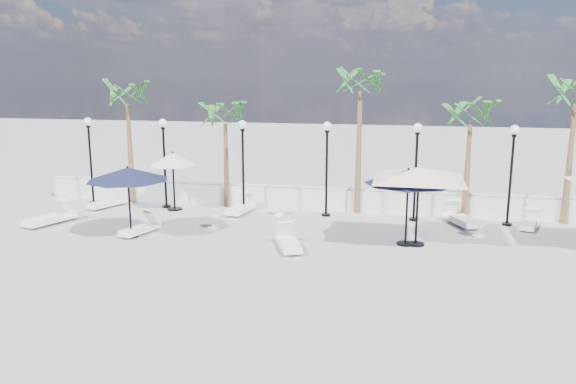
% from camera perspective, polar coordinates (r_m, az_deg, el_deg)
% --- Properties ---
extents(ground, '(100.00, 100.00, 0.00)m').
position_cam_1_polar(ground, '(16.88, 0.63, -7.75)').
color(ground, '#989893').
rests_on(ground, ground).
extents(balustrade, '(26.00, 0.30, 1.01)m').
position_cam_1_polar(balustrade, '(23.88, 4.24, -0.77)').
color(balustrade, silver).
rests_on(balustrade, ground).
extents(lamppost_0, '(0.36, 0.36, 3.84)m').
position_cam_1_polar(lamppost_0, '(26.17, -19.49, 4.20)').
color(lamppost_0, black).
rests_on(lamppost_0, ground).
extents(lamppost_1, '(0.36, 0.36, 3.84)m').
position_cam_1_polar(lamppost_1, '(24.53, -12.48, 4.13)').
color(lamppost_1, black).
rests_on(lamppost_1, ground).
extents(lamppost_2, '(0.36, 0.36, 3.84)m').
position_cam_1_polar(lamppost_2, '(23.29, -4.61, 3.97)').
color(lamppost_2, black).
rests_on(lamppost_2, ground).
extents(lamppost_3, '(0.36, 0.36, 3.84)m').
position_cam_1_polar(lamppost_3, '(22.54, 3.96, 3.72)').
color(lamppost_3, black).
rests_on(lamppost_3, ground).
extents(lamppost_4, '(0.36, 0.36, 3.84)m').
position_cam_1_polar(lamppost_4, '(22.32, 12.91, 3.37)').
color(lamppost_4, black).
rests_on(lamppost_4, ground).
extents(lamppost_5, '(0.36, 0.36, 3.84)m').
position_cam_1_polar(lamppost_5, '(22.64, 21.80, 2.94)').
color(lamppost_5, black).
rests_on(lamppost_5, ground).
extents(palm_0, '(2.60, 2.60, 5.50)m').
position_cam_1_polar(palm_0, '(25.95, -16.02, 8.89)').
color(palm_0, brown).
rests_on(palm_0, ground).
extents(palm_1, '(2.60, 2.60, 4.70)m').
position_cam_1_polar(palm_1, '(24.22, -6.39, 7.24)').
color(palm_1, brown).
rests_on(palm_1, ground).
extents(palm_2, '(2.60, 2.60, 6.10)m').
position_cam_1_polar(palm_2, '(22.98, 7.36, 10.38)').
color(palm_2, brown).
rests_on(palm_2, ground).
extents(palm_3, '(2.60, 2.60, 4.90)m').
position_cam_1_polar(palm_3, '(23.07, 18.06, 7.00)').
color(palm_3, brown).
rests_on(palm_3, ground).
extents(palm_4, '(2.60, 2.60, 5.70)m').
position_cam_1_polar(palm_4, '(23.69, 27.20, 8.29)').
color(palm_4, brown).
rests_on(palm_4, ground).
extents(lounger_0, '(1.33, 2.19, 0.78)m').
position_cam_1_polar(lounger_0, '(23.49, -23.02, -2.41)').
color(lounger_0, white).
rests_on(lounger_0, ground).
extents(lounger_1, '(1.21, 1.90, 0.68)m').
position_cam_1_polar(lounger_1, '(25.62, -17.93, -1.00)').
color(lounger_1, white).
rests_on(lounger_1, ground).
extents(lounger_2, '(1.01, 1.79, 0.64)m').
position_cam_1_polar(lounger_2, '(21.02, -14.81, -3.58)').
color(lounger_2, white).
rests_on(lounger_2, ground).
extents(lounger_3, '(0.89, 1.99, 0.72)m').
position_cam_1_polar(lounger_3, '(23.45, -4.80, -1.57)').
color(lounger_3, white).
rests_on(lounger_3, ground).
extents(lounger_4, '(1.27, 1.97, 0.70)m').
position_cam_1_polar(lounger_4, '(18.61, 0.04, -5.11)').
color(lounger_4, white).
rests_on(lounger_4, ground).
extents(lounger_5, '(0.99, 1.69, 0.60)m').
position_cam_1_polar(lounger_5, '(22.94, 23.30, -2.92)').
color(lounger_5, white).
rests_on(lounger_5, ground).
extents(lounger_6, '(1.45, 2.12, 0.76)m').
position_cam_1_polar(lounger_6, '(22.56, 17.14, -2.56)').
color(lounger_6, white).
rests_on(lounger_6, ground).
extents(side_table_0, '(0.49, 0.49, 0.48)m').
position_cam_1_polar(side_table_0, '(21.29, -7.68, -2.89)').
color(side_table_0, white).
rests_on(side_table_0, ground).
extents(side_table_1, '(0.48, 0.48, 0.47)m').
position_cam_1_polar(side_table_1, '(23.01, -0.96, -1.68)').
color(side_table_1, white).
rests_on(side_table_1, ground).
extents(side_table_2, '(0.55, 0.55, 0.53)m').
position_cam_1_polar(side_table_2, '(21.12, 18.78, -3.45)').
color(side_table_2, white).
rests_on(side_table_2, ground).
extents(parasol_navy_left, '(2.89, 2.89, 2.55)m').
position_cam_1_polar(parasol_navy_left, '(20.36, -15.97, 1.73)').
color(parasol_navy_left, black).
rests_on(parasol_navy_left, ground).
extents(parasol_navy_mid, '(2.96, 2.96, 2.65)m').
position_cam_1_polar(parasol_navy_mid, '(19.01, 12.11, 1.48)').
color(parasol_navy_mid, black).
rests_on(parasol_navy_mid, ground).
extents(parasol_cream_sq_a, '(5.82, 5.82, 2.86)m').
position_cam_1_polar(parasol_cream_sq_a, '(18.99, 13.18, 2.39)').
color(parasol_cream_sq_a, black).
rests_on(parasol_cream_sq_a, ground).
extents(parasol_cream_small, '(2.05, 2.05, 2.52)m').
position_cam_1_polar(parasol_cream_small, '(24.09, -11.63, 3.21)').
color(parasol_cream_small, black).
rests_on(parasol_cream_small, ground).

